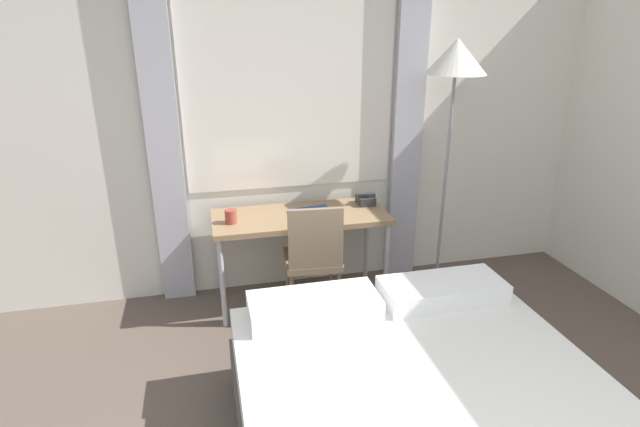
% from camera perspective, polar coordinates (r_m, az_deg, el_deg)
% --- Properties ---
extents(wall_back_with_window, '(5.76, 0.13, 2.70)m').
position_cam_1_polar(wall_back_with_window, '(3.91, -2.41, 10.41)').
color(wall_back_with_window, silver).
rests_on(wall_back_with_window, ground_plane).
extents(desk, '(1.30, 0.55, 0.73)m').
position_cam_1_polar(desk, '(3.75, -2.26, -0.96)').
color(desk, '#937551').
rests_on(desk, ground_plane).
extents(desk_chair, '(0.43, 0.43, 0.90)m').
position_cam_1_polar(desk_chair, '(3.59, -0.74, -4.73)').
color(desk_chair, '#8C7259').
rests_on(desk_chair, ground_plane).
extents(standing_lamp, '(0.44, 0.44, 1.97)m').
position_cam_1_polar(standing_lamp, '(3.81, 15.18, 15.17)').
color(standing_lamp, '#4C4C51').
rests_on(standing_lamp, ground_plane).
extents(telephone, '(0.15, 0.15, 0.09)m').
position_cam_1_polar(telephone, '(3.95, 5.22, 1.61)').
color(telephone, '#2D2D2D').
rests_on(telephone, desk).
extents(book, '(0.32, 0.22, 0.02)m').
position_cam_1_polar(book, '(3.74, -1.02, 0.20)').
color(book, navy).
rests_on(book, desk).
extents(mug, '(0.08, 0.08, 0.10)m').
position_cam_1_polar(mug, '(3.60, -10.15, -0.34)').
color(mug, '#993F33').
rests_on(mug, desk).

